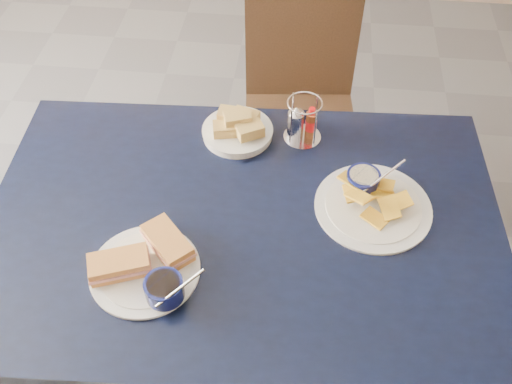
# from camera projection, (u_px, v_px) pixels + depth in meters

# --- Properties ---
(ground) EXTENTS (6.00, 6.00, 0.00)m
(ground) POSITION_uv_depth(u_px,v_px,m) (280.00, 354.00, 2.02)
(ground) COLOR #4B4C50
(ground) RESTS_ON ground
(dining_table) EXTENTS (1.38, 0.96, 0.75)m
(dining_table) POSITION_uv_depth(u_px,v_px,m) (243.00, 234.00, 1.51)
(dining_table) COLOR black
(dining_table) RESTS_ON ground
(chair_far) EXTENTS (0.46, 0.44, 0.89)m
(chair_far) POSITION_uv_depth(u_px,v_px,m) (302.00, 95.00, 2.19)
(chair_far) COLOR black
(chair_far) RESTS_ON ground
(sandwich_plate) EXTENTS (0.30, 0.28, 0.12)m
(sandwich_plate) POSITION_uv_depth(u_px,v_px,m) (148.00, 266.00, 1.35)
(sandwich_plate) COLOR white
(sandwich_plate) RESTS_ON dining_table
(plantain_plate) EXTENTS (0.31, 0.31, 0.12)m
(plantain_plate) POSITION_uv_depth(u_px,v_px,m) (370.00, 198.00, 1.50)
(plantain_plate) COLOR white
(plantain_plate) RESTS_ON dining_table
(bread_basket) EXTENTS (0.20, 0.20, 0.08)m
(bread_basket) POSITION_uv_depth(u_px,v_px,m) (238.00, 128.00, 1.66)
(bread_basket) COLOR white
(bread_basket) RESTS_ON dining_table
(condiment_caddy) EXTENTS (0.11, 0.11, 0.14)m
(condiment_caddy) POSITION_uv_depth(u_px,v_px,m) (302.00, 123.00, 1.64)
(condiment_caddy) COLOR silver
(condiment_caddy) RESTS_ON dining_table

